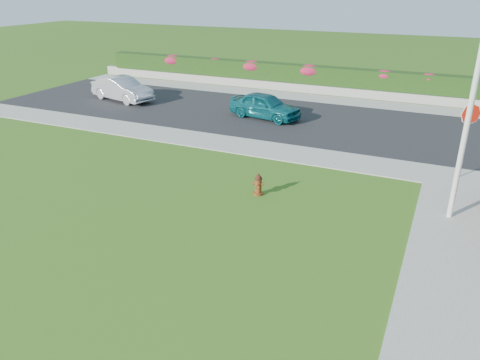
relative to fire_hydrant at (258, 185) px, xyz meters
The scene contains 18 objects.
ground 4.82m from the fire_hydrant, 102.56° to the right, with size 120.00×120.00×0.00m, color black.
street_far 11.11m from the fire_hydrant, 122.99° to the left, with size 26.00×8.00×0.04m, color black.
sidewalk_far 8.27m from the fire_hydrant, 148.54° to the left, with size 24.00×2.00×0.04m, color gray.
curb_corner 7.36m from the fire_hydrant, 35.90° to the left, with size 2.00×2.00×0.04m, color gray.
sidewalk_beyond 14.46m from the fire_hydrant, 98.13° to the left, with size 34.00×2.00×0.04m, color gray.
retaining_wall 15.94m from the fire_hydrant, 97.37° to the left, with size 34.00×0.40×0.60m, color gray.
hedge 16.06m from the fire_hydrant, 97.32° to the left, with size 32.00×0.90×1.10m, color black.
fire_hydrant is the anchor object (origin of this frame).
sedan_teal 9.46m from the fire_hydrant, 110.40° to the left, with size 1.54×3.83×1.30m, color #0C535C.
sedan_silver 15.38m from the fire_hydrant, 144.30° to the left, with size 1.46×4.18×1.38m, color #A6A9AE.
utility_pole 6.54m from the fire_hydrant, ahead, with size 0.16×0.16×5.99m, color silver.
stop_sign 7.71m from the fire_hydrant, 35.64° to the left, with size 0.64×0.43×2.77m.
flower_clump_a 20.62m from the fire_hydrant, 129.85° to the left, with size 1.48×0.95×0.74m, color #B61F3B.
flower_clump_b 18.63m from the fire_hydrant, 121.78° to the left, with size 1.05×0.68×0.53m, color #B61F3B.
flower_clump_c 17.34m from the fire_hydrant, 113.99° to the left, with size 1.49×0.96×0.74m, color #B61F3B.
flower_clump_d 16.14m from the fire_hydrant, 100.97° to the left, with size 1.51×0.97×0.75m, color #B61F3B.
flower_clump_e 15.93m from the fire_hydrant, 84.39° to the left, with size 1.21×0.78×0.61m, color #B61F3B.
flower_clump_f 16.36m from the fire_hydrant, 75.65° to the left, with size 1.12×0.72×0.56m, color #B61F3B.
Camera 1 is at (6.44, -8.58, 6.63)m, focal length 35.00 mm.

